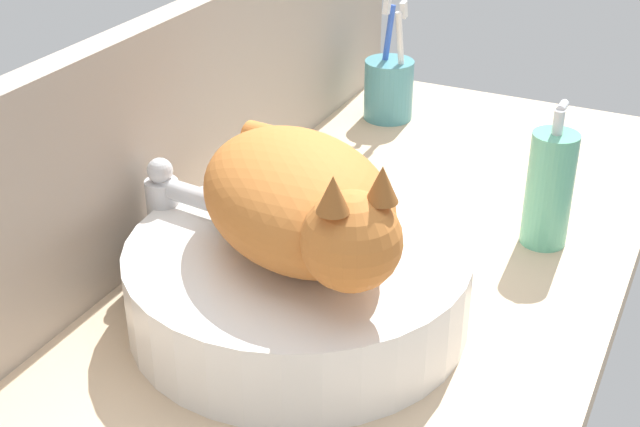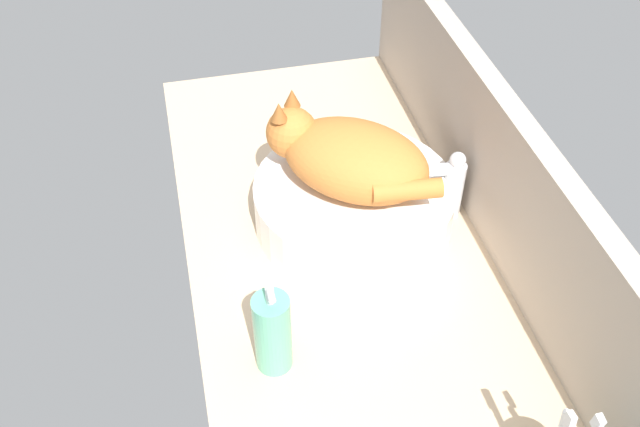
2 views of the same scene
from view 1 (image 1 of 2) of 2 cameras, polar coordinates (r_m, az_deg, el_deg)
The scene contains 7 objects.
ground_plane at distance 99.58cm, azimuth 2.63°, elevation -5.10°, with size 123.13×53.50×4.00cm, color #D1B28E.
backsplash_panel at distance 103.45cm, azimuth -10.02°, elevation 5.26°, with size 123.13×3.60×25.97cm, color #AD9E8E.
sink_basin at distance 89.93cm, azimuth -1.41°, elevation -4.44°, with size 34.49×34.49×8.35cm, color white.
cat at distance 83.84cm, azimuth -1.07°, elevation 0.81°, with size 29.12×30.07×14.00cm.
faucet at distance 97.08cm, azimuth -9.46°, elevation -0.04°, with size 4.02×11.86×13.60cm.
soap_dispenser at distance 105.11cm, azimuth 14.47°, elevation 1.57°, with size 5.36×5.36×17.10cm.
toothbrush_cup at distance 138.10cm, azimuth 4.43°, elevation 8.03°, with size 7.51×7.51×18.70cm.
Camera 1 is at (-76.55, -31.89, 53.13)cm, focal length 50.00 mm.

